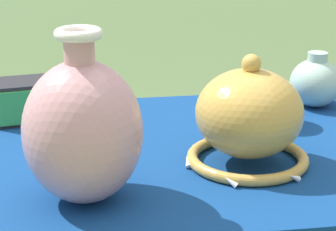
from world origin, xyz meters
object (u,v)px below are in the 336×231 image
Objects in this scene: vase_dome_bell at (249,119)px; mosaic_tile_box at (25,101)px; vase_tall_bulbous at (83,130)px; jar_round_celadon at (316,82)px; cup_wide_cobalt at (267,103)px.

mosaic_tile_box is (-0.45, 0.33, -0.04)m from vase_dome_bell.
vase_tall_bulbous reaches higher than jar_round_celadon.
vase_tall_bulbous is 0.73m from jar_round_celadon.
vase_tall_bulbous is 1.20× the size of vase_dome_bell.
vase_tall_bulbous reaches higher than cup_wide_cobalt.
vase_dome_bell is at bearing -45.76° from mosaic_tile_box.
vase_dome_bell is at bearing -128.44° from jar_round_celadon.
vase_dome_bell reaches higher than jar_round_celadon.
vase_dome_bell reaches higher than mosaic_tile_box.
mosaic_tile_box is 1.17× the size of jar_round_celadon.
vase_tall_bulbous is 0.34m from vase_dome_bell.
vase_dome_bell is 0.25m from cup_wide_cobalt.
mosaic_tile_box reaches higher than cup_wide_cobalt.
vase_tall_bulbous is 2.20× the size of jar_round_celadon.
mosaic_tile_box is at bearing 179.93° from jar_round_celadon.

